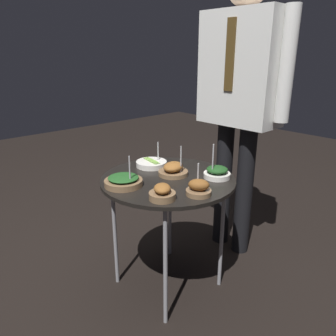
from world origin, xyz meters
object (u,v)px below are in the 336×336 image
Objects in this scene: bowl_roast_back_right at (199,188)px; bowl_asparagus_mid_left at (152,164)px; bowl_roast_far_rim at (173,170)px; bowl_spinach_near_rim at (217,172)px; bowl_spinach_front_left at (123,181)px; bowl_roast_back_left at (162,193)px; serving_cart at (168,186)px; waiter_figure at (241,84)px.

bowl_roast_back_right is 0.80× the size of bowl_asparagus_mid_left.
bowl_roast_far_rim reaches higher than bowl_roast_back_right.
bowl_spinach_front_left is at bearing -119.71° from bowl_spinach_near_rim.
bowl_roast_back_left is at bearing 7.87° from bowl_spinach_front_left.
bowl_roast_back_right is at bearing -9.86° from serving_cart.
bowl_spinach_front_left is 0.46m from bowl_spinach_near_rim.
serving_cart is at bearing -15.27° from bowl_asparagus_mid_left.
bowl_spinach_near_rim is (0.16, 0.18, 0.07)m from serving_cart.
serving_cart is at bearing 170.14° from bowl_roast_back_right.
bowl_roast_back_right is (0.30, 0.18, 0.01)m from bowl_spinach_front_left.
bowl_spinach_near_rim reaches higher than bowl_roast_far_rim.
bowl_asparagus_mid_left is at bearing 167.74° from bowl_roast_back_right.
bowl_spinach_front_left is 0.88m from waiter_figure.
bowl_roast_back_left is 0.66× the size of bowl_spinach_near_rim.
serving_cart is 3.74× the size of bowl_spinach_front_left.
bowl_roast_back_right is 0.75× the size of bowl_spinach_near_rim.
waiter_figure is at bearing 103.18° from bowl_roast_back_left.
bowl_spinach_near_rim is at bearing 37.35° from bowl_roast_far_rim.
bowl_roast_back_right is (0.25, -0.09, 0.00)m from bowl_roast_far_rim.
bowl_spinach_front_left reaches higher than serving_cart.
bowl_spinach_front_left is 1.07× the size of bowl_asparagus_mid_left.
bowl_roast_back_right is 0.23m from bowl_spinach_near_rim.
serving_cart is 0.25m from bowl_spinach_near_rim.
bowl_roast_back_left is (0.23, 0.03, 0.01)m from bowl_spinach_front_left.
waiter_figure is (-0.01, 0.56, 0.46)m from serving_cart.
bowl_spinach_front_left is at bearing -65.59° from bowl_asparagus_mid_left.
bowl_roast_far_rim is 0.65m from waiter_figure.
bowl_roast_back_right is at bearing -67.74° from waiter_figure.
bowl_spinach_front_left is at bearing -94.13° from waiter_figure.
bowl_asparagus_mid_left is (-0.43, 0.09, -0.01)m from bowl_roast_back_right.
bowl_spinach_front_left reaches higher than bowl_roast_back_left.
bowl_roast_back_right is 0.08× the size of waiter_figure.
bowl_spinach_near_rim is (-0.08, 0.22, -0.00)m from bowl_roast_back_right.
bowl_roast_far_rim reaches higher than serving_cart.
bowl_roast_back_left is (-0.07, -0.15, -0.00)m from bowl_roast_back_right.
bowl_roast_back_right is (0.24, -0.04, 0.07)m from serving_cart.
waiter_figure reaches higher than bowl_roast_far_rim.
bowl_roast_far_rim is 0.09× the size of waiter_figure.
bowl_roast_far_rim is 0.26m from bowl_roast_back_right.
bowl_roast_back_left is at bearing -52.51° from bowl_roast_far_rim.
bowl_roast_far_rim is 1.17× the size of bowl_roast_back_right.
bowl_spinach_front_left reaches higher than bowl_asparagus_mid_left.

